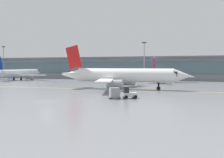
# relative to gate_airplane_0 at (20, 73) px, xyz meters

# --- Properties ---
(ground_plane) EXTENTS (400.00, 400.00, 0.00)m
(ground_plane) POSITION_rel_gate_airplane_0_xyz_m (50.56, -58.64, -2.79)
(ground_plane) COLOR slate
(taxiway_centreline_stripe) EXTENTS (109.96, 3.59, 0.01)m
(taxiway_centreline_stripe) POSITION_rel_gate_airplane_0_xyz_m (54.57, -32.34, -2.79)
(taxiway_centreline_stripe) COLOR yellow
(taxiway_centreline_stripe) RESTS_ON ground_plane
(terminal_concourse) EXTENTS (220.27, 11.00, 9.60)m
(terminal_concourse) POSITION_rel_gate_airplane_0_xyz_m (50.56, 22.08, 2.12)
(terminal_concourse) COLOR #8C939E
(terminal_concourse) RESTS_ON ground_plane
(gate_airplane_0) EXTENTS (26.09, 28.14, 9.32)m
(gate_airplane_0) POSITION_rel_gate_airplane_0_xyz_m (0.00, 0.00, 0.00)
(gate_airplane_0) COLOR white
(gate_airplane_0) RESTS_ON ground_plane
(gate_airplane_1) EXTENTS (24.38, 26.18, 8.68)m
(gate_airplane_1) POSITION_rel_gate_airplane_0_xyz_m (56.44, 4.93, -0.19)
(gate_airplane_1) COLOR white
(gate_airplane_1) RESTS_ON ground_plane
(taxiing_regional_jet) EXTENTS (33.67, 31.34, 11.17)m
(taxiing_regional_jet) POSITION_rel_gate_airplane_0_xyz_m (54.14, -30.35, 0.55)
(taxiing_regional_jet) COLOR white
(taxiing_regional_jet) RESTS_ON ground_plane
(baggage_tug) EXTENTS (2.94, 2.61, 2.10)m
(baggage_tug) POSITION_rel_gate_airplane_0_xyz_m (61.43, -49.25, -1.90)
(baggage_tug) COLOR silver
(baggage_tug) RESTS_ON ground_plane
(cargo_dolly_lead) EXTENTS (2.63, 2.48, 1.94)m
(cargo_dolly_lead) POSITION_rel_gate_airplane_0_xyz_m (59.26, -50.65, -1.74)
(cargo_dolly_lead) COLOR #595B60
(cargo_dolly_lead) RESTS_ON ground_plane
(apron_light_mast_0) EXTENTS (1.80, 0.36, 15.25)m
(apron_light_mast_0) POSITION_rel_gate_airplane_0_xyz_m (-21.60, 16.04, 5.52)
(apron_light_mast_0) COLOR gray
(apron_light_mast_0) RESTS_ON ground_plane
(apron_light_mast_1) EXTENTS (1.80, 0.36, 15.12)m
(apron_light_mast_1) POSITION_rel_gate_airplane_0_xyz_m (48.81, 13.21, 5.46)
(apron_light_mast_1) COLOR gray
(apron_light_mast_1) RESTS_ON ground_plane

